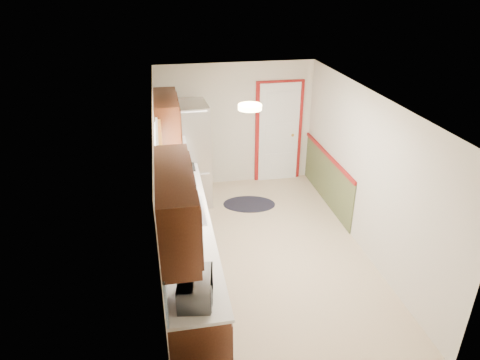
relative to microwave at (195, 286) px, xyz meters
name	(u,v)px	position (x,y,z in m)	size (l,w,h in m)	color
room_shell	(267,181)	(1.20, 1.95, 0.09)	(3.20, 5.20, 2.52)	#C7B18C
kitchen_run	(183,224)	(-0.04, 1.66, -0.30)	(0.63, 4.00, 2.20)	#3E1B0E
back_wall_trim	(289,142)	(2.19, 4.16, -0.22)	(1.12, 2.30, 2.08)	maroon
ceiling_fixture	(250,107)	(0.90, 1.75, 1.25)	(0.30, 0.30, 0.06)	#FFD88C
microwave	(195,286)	(0.00, 0.00, 0.00)	(0.49, 0.27, 0.33)	white
refrigerator	(187,155)	(0.18, 3.75, -0.17)	(0.83, 0.80, 1.87)	#B7B7BC
rug	(249,204)	(1.26, 3.43, -1.10)	(0.96, 0.62, 0.01)	black
cooktop	(178,164)	(0.01, 3.35, -0.16)	(0.53, 0.64, 0.02)	black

